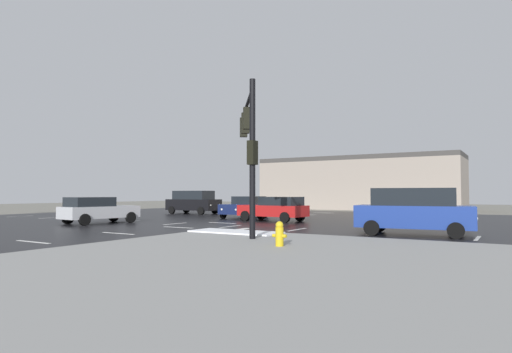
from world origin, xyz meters
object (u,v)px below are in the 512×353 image
(sedan_navy, at_px, (246,206))
(suv_black, at_px, (193,202))
(traffic_signal_mast, at_px, (249,135))
(sedan_red, at_px, (275,208))
(suv_blue, at_px, (414,210))
(fire_hydrant, at_px, (280,234))
(sedan_silver, at_px, (97,210))

(sedan_navy, xyz_separation_m, suv_black, (-7.19, 2.67, 0.24))
(sedan_navy, relative_size, suv_black, 0.95)
(suv_black, bearing_deg, traffic_signal_mast, -44.18)
(traffic_signal_mast, relative_size, sedan_red, 1.28)
(sedan_navy, relative_size, suv_blue, 0.92)
(fire_hydrant, xyz_separation_m, sedan_silver, (-14.97, 4.98, 0.32))
(sedan_red, xyz_separation_m, suv_black, (-10.95, 5.08, 0.24))
(traffic_signal_mast, xyz_separation_m, suv_blue, (5.75, 4.29, -3.19))
(sedan_silver, height_order, suv_blue, suv_blue)
(fire_hydrant, distance_m, sedan_silver, 15.78)
(fire_hydrant, bearing_deg, sedan_silver, 161.60)
(sedan_silver, xyz_separation_m, suv_blue, (17.65, 2.33, 0.24))
(sedan_silver, bearing_deg, traffic_signal_mast, -92.68)
(sedan_navy, bearing_deg, suv_black, -113.33)
(traffic_signal_mast, relative_size, sedan_silver, 1.28)
(traffic_signal_mast, xyz_separation_m, suv_black, (-14.84, 14.46, -3.19))
(traffic_signal_mast, bearing_deg, suv_blue, -89.72)
(suv_blue, bearing_deg, traffic_signal_mast, -149.47)
(suv_black, bearing_deg, sedan_silver, -76.71)
(fire_hydrant, bearing_deg, traffic_signal_mast, 135.47)
(fire_hydrant, distance_m, sedan_navy, 18.28)
(fire_hydrant, bearing_deg, suv_blue, 69.86)
(fire_hydrant, height_order, sedan_navy, sedan_navy)
(fire_hydrant, relative_size, sedan_silver, 0.17)
(sedan_silver, bearing_deg, sedan_navy, -16.75)
(sedan_navy, bearing_deg, fire_hydrant, 32.91)
(suv_blue, bearing_deg, sedan_red, 145.97)
(traffic_signal_mast, height_order, sedan_silver, traffic_signal_mast)
(sedan_navy, bearing_deg, suv_blue, 57.79)
(sedan_silver, relative_size, suv_black, 0.97)
(sedan_navy, xyz_separation_m, sedan_silver, (-4.26, -9.83, 0.00))
(sedan_silver, height_order, sedan_red, same)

